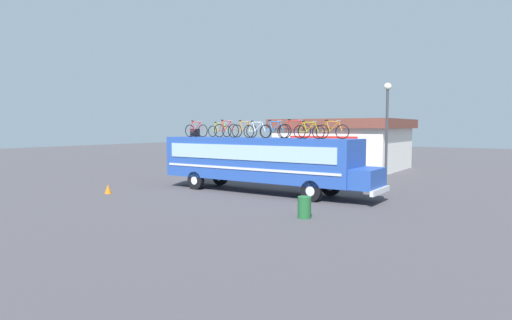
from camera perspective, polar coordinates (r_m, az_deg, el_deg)
ground_plane at (r=22.91m, az=0.19°, el=-4.27°), size 120.00×120.00×0.00m
bus at (r=22.59m, az=0.65°, el=0.05°), size 12.16×2.52×2.89m
luggage_bag_1 at (r=25.58m, az=-8.12°, el=3.61°), size 0.46×0.36×0.46m
rooftop_bicycle_1 at (r=24.72m, az=-7.97°, el=3.96°), size 1.69×0.44×0.94m
rooftop_bicycle_2 at (r=24.64m, az=-4.89°, el=3.92°), size 1.68×0.44×0.87m
rooftop_bicycle_3 at (r=23.52m, az=-3.99°, el=4.00°), size 1.71×0.44×0.97m
rooftop_bicycle_4 at (r=23.12m, az=-1.59°, el=3.97°), size 1.69×0.44×0.93m
rooftop_bicycle_5 at (r=22.24m, az=0.11°, el=3.92°), size 1.69×0.44×0.90m
rooftop_bicycle_6 at (r=21.80m, az=2.47°, el=3.93°), size 1.74×0.44×0.93m
rooftop_bicycle_7 at (r=21.39m, az=5.14°, el=3.95°), size 1.81×0.44×0.96m
rooftop_bicycle_8 at (r=20.70m, az=7.03°, el=3.83°), size 1.66×0.44×0.87m
rooftop_bicycle_9 at (r=20.48m, az=10.07°, el=3.82°), size 1.70×0.44×0.91m
roadside_building at (r=36.55m, az=11.55°, el=2.17°), size 9.86×8.68×4.09m
trash_bin at (r=16.45m, az=6.45°, el=-6.27°), size 0.51×0.51×0.83m
traffic_cone at (r=23.66m, az=-19.07°, el=-3.68°), size 0.36×0.36×0.46m
street_lamp at (r=24.67m, az=17.02°, el=5.10°), size 0.40×0.40×5.86m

